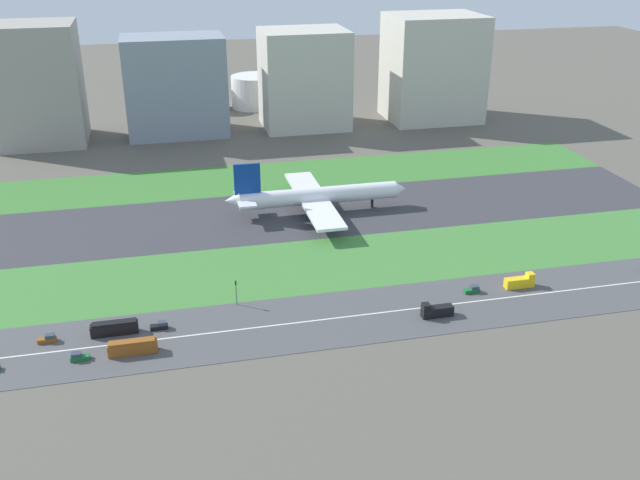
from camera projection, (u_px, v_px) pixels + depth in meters
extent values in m
plane|color=#5B564C|center=(281.00, 216.00, 252.24)|extent=(800.00, 800.00, 0.00)
cube|color=#38383D|center=(281.00, 215.00, 252.22)|extent=(280.00, 46.00, 0.10)
cube|color=#3D7A33|center=(263.00, 178.00, 288.64)|extent=(280.00, 36.00, 0.10)
cube|color=#427F38|center=(306.00, 266.00, 215.80)|extent=(280.00, 36.00, 0.10)
cube|color=#4C4C4F|center=(332.00, 319.00, 187.38)|extent=(280.00, 28.00, 0.10)
cube|color=silver|center=(332.00, 319.00, 187.36)|extent=(266.00, 0.50, 0.01)
cylinder|color=white|center=(319.00, 196.00, 252.48)|extent=(56.00, 6.00, 6.00)
cone|color=white|center=(400.00, 189.00, 258.72)|extent=(4.00, 5.70, 5.70)
cone|color=white|center=(232.00, 201.00, 245.82)|extent=(5.00, 5.40, 5.40)
cube|color=navy|center=(247.00, 179.00, 244.01)|extent=(9.00, 0.80, 11.00)
cube|color=white|center=(245.00, 199.00, 246.67)|extent=(6.00, 16.00, 0.60)
cube|color=white|center=(304.00, 185.00, 265.88)|extent=(10.00, 26.00, 1.00)
cylinder|color=gray|center=(311.00, 196.00, 261.66)|extent=(5.00, 3.20, 3.20)
cube|color=white|center=(323.00, 215.00, 239.24)|extent=(10.00, 26.00, 1.00)
cylinder|color=gray|center=(322.00, 214.00, 245.67)|extent=(5.00, 3.20, 3.20)
cylinder|color=black|center=(372.00, 203.00, 258.44)|extent=(1.00, 1.00, 3.20)
cylinder|color=black|center=(306.00, 205.00, 256.65)|extent=(1.00, 1.00, 3.20)
cylinder|color=black|center=(310.00, 212.00, 250.43)|extent=(1.00, 1.00, 3.20)
cube|color=brown|center=(47.00, 340.00, 176.86)|extent=(4.40, 1.80, 1.10)
cube|color=#333D4C|center=(50.00, 336.00, 176.61)|extent=(2.20, 1.66, 0.90)
cube|color=black|center=(437.00, 311.00, 187.99)|extent=(8.40, 2.50, 2.80)
cube|color=black|center=(426.00, 306.00, 186.51)|extent=(2.00, 2.30, 1.20)
cube|color=black|center=(114.00, 329.00, 179.82)|extent=(11.60, 2.50, 3.00)
cube|color=black|center=(114.00, 323.00, 179.12)|extent=(10.80, 2.30, 0.50)
cube|color=yellow|center=(519.00, 282.00, 202.81)|extent=(8.40, 2.50, 2.80)
cube|color=yellow|center=(530.00, 275.00, 202.66)|extent=(2.00, 2.30, 1.20)
cube|color=brown|center=(133.00, 348.00, 171.87)|extent=(11.60, 2.50, 3.00)
cube|color=brown|center=(132.00, 342.00, 171.13)|extent=(10.80, 2.30, 0.50)
cube|color=black|center=(159.00, 327.00, 182.46)|extent=(4.40, 1.80, 1.10)
cube|color=#333D4C|center=(162.00, 323.00, 182.22)|extent=(2.20, 1.66, 0.90)
cube|color=#19662D|center=(80.00, 358.00, 169.73)|extent=(4.40, 1.80, 1.10)
cube|color=#333D4C|center=(76.00, 355.00, 169.15)|extent=(2.20, 1.66, 0.90)
cube|color=#19662D|center=(472.00, 291.00, 200.18)|extent=(4.40, 1.80, 1.10)
cube|color=#333D4C|center=(475.00, 287.00, 199.93)|extent=(2.20, 1.66, 0.90)
cylinder|color=#4C4C51|center=(236.00, 295.00, 192.88)|extent=(0.24, 0.24, 6.00)
cube|color=black|center=(236.00, 283.00, 191.40)|extent=(0.36, 0.36, 1.20)
sphere|color=#19D826|center=(236.00, 282.00, 191.10)|extent=(0.24, 0.24, 0.24)
cube|color=#9E998E|center=(37.00, 84.00, 323.83)|extent=(38.05, 35.09, 53.48)
cube|color=gray|center=(176.00, 86.00, 338.05)|extent=(46.47, 28.61, 45.96)
cube|color=beige|center=(304.00, 79.00, 350.68)|extent=(40.85, 33.13, 46.88)
cube|color=beige|center=(433.00, 68.00, 363.47)|extent=(45.25, 37.23, 51.93)
cylinder|color=silver|center=(208.00, 97.00, 388.49)|extent=(18.97, 18.97, 13.43)
cylinder|color=silver|center=(255.00, 91.00, 393.04)|extent=(25.74, 25.74, 17.06)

